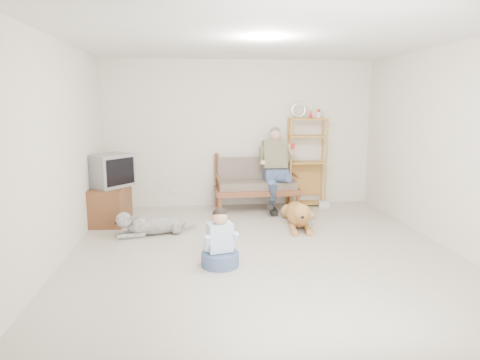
{
  "coord_description": "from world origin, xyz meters",
  "views": [
    {
      "loc": [
        -0.87,
        -5.2,
        1.93
      ],
      "look_at": [
        -0.19,
        1.0,
        0.8
      ],
      "focal_mm": 32.0,
      "sensor_mm": 36.0,
      "label": 1
    }
  ],
  "objects": [
    {
      "name": "terrier",
      "position": [
        0.89,
        1.38,
        0.09
      ],
      "size": [
        0.37,
        0.52,
        0.22
      ],
      "rotation": [
        0.0,
        0.0,
        0.55
      ],
      "color": "white",
      "rests_on": "ground"
    },
    {
      "name": "man",
      "position": [
        0.59,
        2.2,
        0.68
      ],
      "size": [
        0.57,
        0.81,
        1.31
      ],
      "color": "#495D86",
      "rests_on": "loveseat"
    },
    {
      "name": "wall_front",
      "position": [
        0.0,
        -2.75,
        1.35
      ],
      "size": [
        5.0,
        0.0,
        5.0
      ],
      "primitive_type": "plane",
      "rotation": [
        -1.57,
        0.0,
        0.0
      ],
      "color": "beige",
      "rests_on": "ground"
    },
    {
      "name": "tv_stand",
      "position": [
        -2.23,
        1.75,
        0.3
      ],
      "size": [
        0.56,
        0.93,
        0.6
      ],
      "rotation": [
        0.0,
        0.0,
        -0.07
      ],
      "color": "brown",
      "rests_on": "ground"
    },
    {
      "name": "wall_back",
      "position": [
        0.0,
        2.75,
        1.35
      ],
      "size": [
        5.0,
        0.0,
        5.0
      ],
      "primitive_type": "plane",
      "rotation": [
        1.57,
        0.0,
        0.0
      ],
      "color": "beige",
      "rests_on": "ground"
    },
    {
      "name": "child",
      "position": [
        -0.57,
        -0.33,
        0.26
      ],
      "size": [
        0.45,
        0.45,
        0.72
      ],
      "rotation": [
        0.0,
        0.0,
        0.25
      ],
      "color": "#495D86",
      "rests_on": "ground"
    },
    {
      "name": "wall_right",
      "position": [
        2.5,
        0.0,
        1.35
      ],
      "size": [
        0.0,
        5.5,
        5.5
      ],
      "primitive_type": "plane",
      "rotation": [
        1.57,
        0.0,
        -1.57
      ],
      "color": "beige",
      "rests_on": "ground"
    },
    {
      "name": "loveseat",
      "position": [
        0.26,
        2.41,
        0.49
      ],
      "size": [
        1.51,
        0.73,
        0.95
      ],
      "rotation": [
        0.0,
        0.0,
        0.02
      ],
      "color": "brown",
      "rests_on": "ground"
    },
    {
      "name": "crt_tv",
      "position": [
        -2.2,
        1.73,
        0.86
      ],
      "size": [
        0.79,
        0.8,
        0.52
      ],
      "rotation": [
        0.0,
        0.0,
        -0.72
      ],
      "color": "gray",
      "rests_on": "tv_stand"
    },
    {
      "name": "golden_retriever",
      "position": [
        0.77,
        1.23,
        0.18
      ],
      "size": [
        0.51,
        1.49,
        0.45
      ],
      "rotation": [
        0.0,
        0.0,
        -0.14
      ],
      "color": "#A57539",
      "rests_on": "ground"
    },
    {
      "name": "wall_outlet",
      "position": [
        -1.25,
        2.73,
        0.3
      ],
      "size": [
        0.12,
        0.02,
        0.08
      ],
      "primitive_type": "cube",
      "color": "white",
      "rests_on": "ground"
    },
    {
      "name": "etagere",
      "position": [
        1.24,
        2.55,
        0.85
      ],
      "size": [
        0.73,
        0.32,
        1.93
      ],
      "color": "#B47C38",
      "rests_on": "ground"
    },
    {
      "name": "wall_left",
      "position": [
        -2.5,
        0.0,
        1.35
      ],
      "size": [
        0.0,
        5.5,
        5.5
      ],
      "primitive_type": "plane",
      "rotation": [
        1.57,
        0.0,
        1.57
      ],
      "color": "beige",
      "rests_on": "ground"
    },
    {
      "name": "ceiling",
      "position": [
        0.0,
        0.0,
        2.7
      ],
      "size": [
        5.5,
        5.5,
        0.0
      ],
      "primitive_type": "plane",
      "rotation": [
        3.14,
        0.0,
        0.0
      ],
      "color": "silver",
      "rests_on": "ground"
    },
    {
      "name": "shaggy_dog",
      "position": [
        -1.53,
        0.99,
        0.15
      ],
      "size": [
        1.24,
        0.51,
        0.38
      ],
      "rotation": [
        0.0,
        0.0,
        -1.31
      ],
      "color": "beige",
      "rests_on": "ground"
    },
    {
      "name": "book_stack",
      "position": [
        1.53,
        2.31,
        0.06
      ],
      "size": [
        0.21,
        0.17,
        0.12
      ],
      "primitive_type": "cube",
      "rotation": [
        0.0,
        0.0,
        -0.15
      ],
      "color": "beige",
      "rests_on": "ground"
    },
    {
      "name": "floor",
      "position": [
        0.0,
        0.0,
        0.0
      ],
      "size": [
        5.5,
        5.5,
        0.0
      ],
      "primitive_type": "plane",
      "color": "beige",
      "rests_on": "ground"
    }
  ]
}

